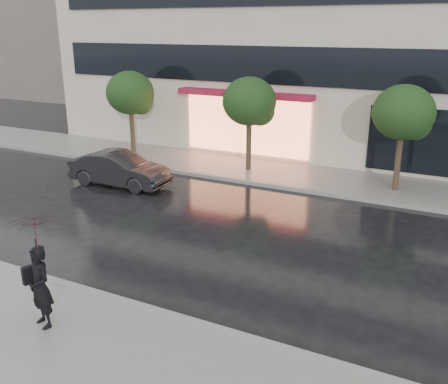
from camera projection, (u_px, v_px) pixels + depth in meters
The scene contains 11 objects.
ground at pixel (188, 296), 11.48m from camera, with size 120.00×120.00×0.00m, color black.
sidewalk_near at pixel (92, 379), 8.71m from camera, with size 60.00×4.50×0.12m, color slate.
sidewalk_far at pixel (318, 179), 20.12m from camera, with size 60.00×3.50×0.12m, color slate.
curb_near at pixel (163, 315), 10.61m from camera, with size 60.00×0.25×0.14m, color gray.
curb_far at pixel (305, 190), 18.64m from camera, with size 60.00×0.25×0.14m, color gray.
bg_building_left at pixel (65, 25), 43.61m from camera, with size 14.00×10.00×12.00m, color #59544F.
tree_far_west at pixel (132, 94), 22.88m from camera, with size 2.20×2.20×3.99m.
tree_mid_west at pixel (251, 103), 20.29m from camera, with size 2.20×2.20×3.99m.
tree_mid_east at pixel (405, 115), 17.71m from camera, with size 2.20×2.20×3.99m.
parked_car at pixel (119, 169), 19.26m from camera, with size 1.39×3.99×1.32m, color black.
pedestrian_with_umbrella at pixel (37, 257), 9.67m from camera, with size 1.17×1.18×2.40m.
Camera 1 is at (5.35, -8.64, 5.92)m, focal length 40.00 mm.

